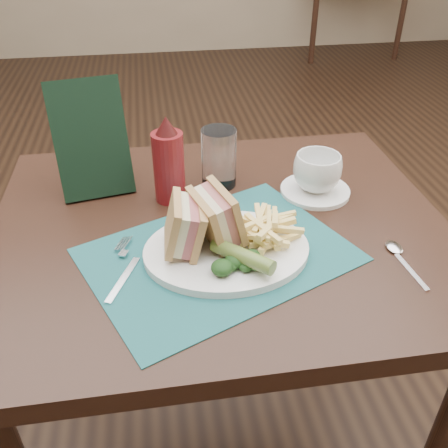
% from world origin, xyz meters
% --- Properties ---
extents(floor, '(7.00, 7.00, 0.00)m').
position_xyz_m(floor, '(0.00, 0.00, 0.00)').
color(floor, black).
rests_on(floor, ground).
extents(wall_back, '(6.00, 0.00, 6.00)m').
position_xyz_m(wall_back, '(0.00, 3.50, 0.00)').
color(wall_back, tan).
rests_on(wall_back, ground).
extents(table_main, '(0.90, 0.75, 0.75)m').
position_xyz_m(table_main, '(0.00, -0.50, 0.38)').
color(table_main, black).
rests_on(table_main, ground).
extents(table_bg_right, '(0.90, 0.75, 0.75)m').
position_xyz_m(table_bg_right, '(1.70, 3.27, 0.38)').
color(table_bg_right, black).
rests_on(table_bg_right, ground).
extents(placemat, '(0.55, 0.48, 0.00)m').
position_xyz_m(placemat, '(-0.02, -0.60, 0.75)').
color(placemat, '#1A5455').
rests_on(placemat, table_main).
extents(plate, '(0.30, 0.25, 0.01)m').
position_xyz_m(plate, '(-0.00, -0.60, 0.76)').
color(plate, white).
rests_on(plate, placemat).
extents(sandwich_half_a, '(0.08, 0.10, 0.10)m').
position_xyz_m(sandwich_half_a, '(-0.10, -0.59, 0.82)').
color(sandwich_half_a, tan).
rests_on(sandwich_half_a, plate).
extents(sandwich_half_b, '(0.10, 0.12, 0.11)m').
position_xyz_m(sandwich_half_b, '(-0.04, -0.58, 0.82)').
color(sandwich_half_b, tan).
rests_on(sandwich_half_b, plate).
extents(kale_garnish, '(0.11, 0.08, 0.03)m').
position_xyz_m(kale_garnish, '(0.00, -0.66, 0.78)').
color(kale_garnish, black).
rests_on(kale_garnish, plate).
extents(pickle_spear, '(0.10, 0.10, 0.03)m').
position_xyz_m(pickle_spear, '(0.01, -0.66, 0.79)').
color(pickle_spear, '#526B28').
rests_on(pickle_spear, plate).
extents(fries_pile, '(0.18, 0.20, 0.06)m').
position_xyz_m(fries_pile, '(0.06, -0.59, 0.80)').
color(fries_pile, '#F9DC7C').
rests_on(fries_pile, plate).
extents(fork, '(0.10, 0.17, 0.01)m').
position_xyz_m(fork, '(-0.19, -0.62, 0.76)').
color(fork, silver).
rests_on(fork, placemat).
extents(spoon, '(0.05, 0.15, 0.01)m').
position_xyz_m(spoon, '(0.30, -0.68, 0.76)').
color(spoon, silver).
rests_on(spoon, table_main).
extents(saucer, '(0.19, 0.19, 0.01)m').
position_xyz_m(saucer, '(0.22, -0.41, 0.76)').
color(saucer, white).
rests_on(saucer, table_main).
extents(coffee_cup, '(0.14, 0.14, 0.08)m').
position_xyz_m(coffee_cup, '(0.22, -0.41, 0.80)').
color(coffee_cup, white).
rests_on(coffee_cup, saucer).
extents(drinking_glass, '(0.09, 0.09, 0.13)m').
position_xyz_m(drinking_glass, '(0.02, -0.34, 0.81)').
color(drinking_glass, white).
rests_on(drinking_glass, table_main).
extents(ketchup_bottle, '(0.08, 0.08, 0.19)m').
position_xyz_m(ketchup_bottle, '(-0.09, -0.39, 0.84)').
color(ketchup_bottle, '#5F1013').
rests_on(ketchup_bottle, table_main).
extents(check_presenter, '(0.16, 0.12, 0.24)m').
position_xyz_m(check_presenter, '(-0.25, -0.33, 0.87)').
color(check_presenter, black).
rests_on(check_presenter, table_main).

